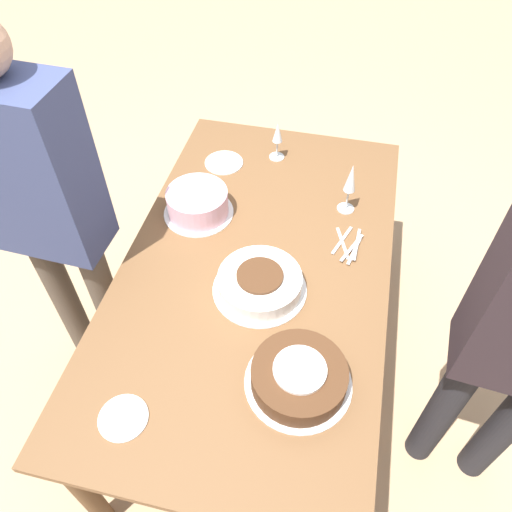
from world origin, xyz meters
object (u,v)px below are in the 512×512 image
object	(u,v)px
wine_glass_far	(278,135)
person_watching	(43,201)
wine_glass_near	(351,181)
cake_front_chocolate	(299,377)
cake_center_white	(260,283)
cake_back_decorated	(198,203)

from	to	relation	value
wine_glass_far	person_watching	bearing A→B (deg)	137.06
wine_glass_near	cake_front_chocolate	bearing A→B (deg)	175.99
cake_front_chocolate	wine_glass_near	bearing A→B (deg)	-4.01
cake_center_white	person_watching	size ratio (longest dim) A/B	0.21
cake_center_white	cake_front_chocolate	world-z (taller)	cake_front_chocolate
cake_front_chocolate	wine_glass_near	xyz separation A→B (m)	(0.83, -0.06, 0.11)
wine_glass_far	cake_center_white	bearing A→B (deg)	-173.11
wine_glass_near	cake_back_decorated	bearing A→B (deg)	105.25
cake_center_white	person_watching	distance (m)	0.82
wine_glass_near	person_watching	world-z (taller)	person_watching
wine_glass_near	wine_glass_far	size ratio (longest dim) A/B	1.25
cake_back_decorated	person_watching	bearing A→B (deg)	124.24
cake_back_decorated	wine_glass_near	distance (m)	0.62
cake_center_white	cake_front_chocolate	bearing A→B (deg)	-149.16
wine_glass_near	wine_glass_far	bearing A→B (deg)	51.59
wine_glass_near	wine_glass_far	distance (m)	0.45
cake_front_chocolate	person_watching	world-z (taller)	person_watching
cake_back_decorated	cake_center_white	bearing A→B (deg)	-134.91
cake_back_decorated	wine_glass_near	bearing A→B (deg)	-74.75
cake_front_chocolate	wine_glass_near	world-z (taller)	wine_glass_near
cake_front_chocolate	person_watching	xyz separation A→B (m)	(0.36, 0.99, 0.21)
cake_center_white	wine_glass_near	bearing A→B (deg)	-27.40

